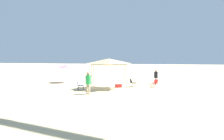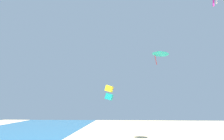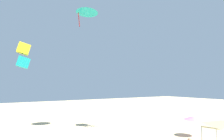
# 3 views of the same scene
# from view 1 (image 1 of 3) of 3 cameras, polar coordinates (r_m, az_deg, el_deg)

# --- Properties ---
(ground) EXTENTS (120.00, 120.00, 0.10)m
(ground) POSITION_cam_1_polar(r_m,az_deg,el_deg) (24.79, -5.85, -3.93)
(ground) COLOR #D6BC8C
(canopy_tent) EXTENTS (3.76, 3.46, 2.96)m
(canopy_tent) POSITION_cam_1_polar(r_m,az_deg,el_deg) (21.62, -0.80, 2.14)
(canopy_tent) COLOR #B7B7BC
(canopy_tent) RESTS_ON ground
(beach_umbrella) EXTENTS (1.93, 1.92, 2.27)m
(beach_umbrella) POSITION_cam_1_polar(r_m,az_deg,el_deg) (27.07, -11.66, 0.97)
(beach_umbrella) COLOR silver
(beach_umbrella) RESTS_ON ground
(folding_chair_left_of_tent) EXTENTS (0.79, 0.74, 0.82)m
(folding_chair_left_of_tent) POSITION_cam_1_polar(r_m,az_deg,el_deg) (23.21, 5.26, -3.15)
(folding_chair_left_of_tent) COLOR black
(folding_chair_left_of_tent) RESTS_ON ground
(folding_chair_facing_ocean) EXTENTS (0.79, 0.74, 0.82)m
(folding_chair_facing_ocean) POSITION_cam_1_polar(r_m,az_deg,el_deg) (21.35, -8.35, -3.78)
(folding_chair_facing_ocean) COLOR black
(folding_chair_facing_ocean) RESTS_ON ground
(folding_chair_right_of_tent) EXTENTS (0.80, 0.81, 0.82)m
(folding_chair_right_of_tent) POSITION_cam_1_polar(r_m,az_deg,el_deg) (23.26, 10.91, -3.19)
(folding_chair_right_of_tent) COLOR black
(folding_chair_right_of_tent) RESTS_ON ground
(cooler_box) EXTENTS (0.74, 0.69, 0.40)m
(cooler_box) POSITION_cam_1_polar(r_m,az_deg,el_deg) (22.72, 1.67, -3.98)
(cooler_box) COLOR red
(cooler_box) RESTS_ON ground
(person_far_stroller) EXTENTS (0.45, 0.45, 1.87)m
(person_far_stroller) POSITION_cam_1_polar(r_m,az_deg,el_deg) (18.71, -6.13, -2.90)
(person_far_stroller) COLOR #C6B28C
(person_far_stroller) RESTS_ON ground
(person_watching_sky) EXTENTS (0.41, 0.46, 1.71)m
(person_watching_sky) POSITION_cam_1_polar(r_m,az_deg,el_deg) (25.13, 11.18, -1.46)
(person_watching_sky) COLOR slate
(person_watching_sky) RESTS_ON ground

